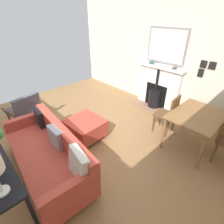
{
  "coord_description": "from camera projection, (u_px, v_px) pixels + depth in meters",
  "views": [
    {
      "loc": [
        1.32,
        2.57,
        2.33
      ],
      "look_at": [
        -0.58,
        0.56,
        0.67
      ],
      "focal_mm": 26.83,
      "sensor_mm": 36.0,
      "label": 1
    }
  ],
  "objects": [
    {
      "name": "dining_table",
      "position": [
        197.0,
        119.0,
        3.09
      ],
      "size": [
        1.08,
        0.81,
        0.73
      ],
      "color": "olive",
      "rests_on": "ground"
    },
    {
      "name": "wall_left",
      "position": [
        155.0,
        52.0,
        4.43
      ],
      "size": [
        0.12,
        5.64,
        2.86
      ],
      "primitive_type": "cube",
      "color": "silver",
      "rests_on": "ground"
    },
    {
      "name": "mantel_bowl_near",
      "position": [
        152.0,
        63.0,
        4.43
      ],
      "size": [
        0.13,
        0.13,
        0.05
      ],
      "color": "#334C56",
      "rests_on": "fireplace"
    },
    {
      "name": "mirror_over_mantel",
      "position": [
        166.0,
        46.0,
        4.07
      ],
      "size": [
        0.04,
        1.03,
        0.83
      ],
      "color": "gray"
    },
    {
      "name": "fireplace",
      "position": [
        158.0,
        90.0,
        4.58
      ],
      "size": [
        0.56,
        1.27,
        1.15
      ],
      "color": "#93664C",
      "rests_on": "ground"
    },
    {
      "name": "ottoman",
      "position": [
        86.0,
        127.0,
        3.51
      ],
      "size": [
        0.7,
        0.75,
        0.42
      ],
      "color": "#B2B2B7",
      "rests_on": "ground"
    },
    {
      "name": "dining_chair_near_fireplace",
      "position": [
        170.0,
        113.0,
        3.49
      ],
      "size": [
        0.43,
        0.43,
        0.9
      ],
      "color": "brown",
      "rests_on": "ground"
    },
    {
      "name": "mantel_bowl_far",
      "position": [
        174.0,
        68.0,
        4.02
      ],
      "size": [
        0.12,
        0.12,
        0.04
      ],
      "color": "#47382D",
      "rests_on": "fireplace"
    },
    {
      "name": "photo_gallery_row",
      "position": [
        206.0,
        68.0,
        3.62
      ],
      "size": [
        0.02,
        0.32,
        0.37
      ],
      "color": "black"
    },
    {
      "name": "ground_plane",
      "position": [
        74.0,
        139.0,
        3.58
      ],
      "size": [
        5.4,
        5.64,
        0.01
      ],
      "primitive_type": "cube",
      "color": "olive"
    },
    {
      "name": "sofa",
      "position": [
        49.0,
        154.0,
        2.71
      ],
      "size": [
        0.94,
        2.03,
        0.82
      ],
      "color": "#B2B2B7",
      "rests_on": "ground"
    },
    {
      "name": "armchair_accent",
      "position": [
        24.0,
        108.0,
        3.83
      ],
      "size": [
        0.78,
        0.71,
        0.78
      ],
      "color": "brown",
      "rests_on": "ground"
    }
  ]
}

